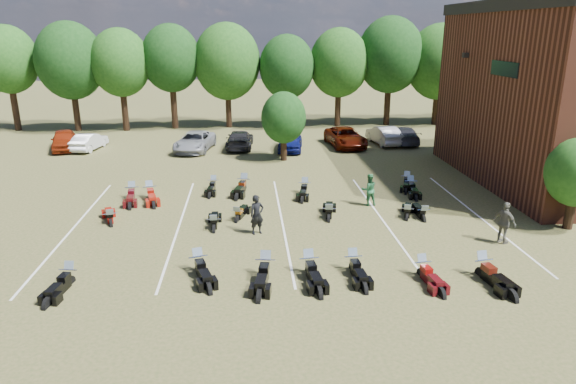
{
  "coord_description": "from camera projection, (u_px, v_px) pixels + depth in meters",
  "views": [
    {
      "loc": [
        -4.62,
        -20.64,
        9.01
      ],
      "look_at": [
        -2.62,
        4.0,
        1.2
      ],
      "focal_mm": 32.0,
      "sensor_mm": 36.0,
      "label": 1
    }
  ],
  "objects": [
    {
      "name": "motorcycle_5",
      "position": [
        481.0,
        276.0,
        19.66
      ],
      "size": [
        1.17,
        2.6,
        1.4
      ],
      "primitive_type": null,
      "rotation": [
        0.0,
        0.0,
        0.15
      ],
      "color": "black",
      "rests_on": "ground"
    },
    {
      "name": "motorcycle_4",
      "position": [
        309.0,
        274.0,
        19.87
      ],
      "size": [
        1.01,
        2.52,
        1.37
      ],
      "primitive_type": null,
      "rotation": [
        0.0,
        0.0,
        0.1
      ],
      "color": "black",
      "rests_on": "ground"
    },
    {
      "name": "ground",
      "position": [
        354.0,
        243.0,
        22.69
      ],
      "size": [
        160.0,
        160.0,
        0.0
      ],
      "primitive_type": "plane",
      "color": "brown",
      "rests_on": "ground"
    },
    {
      "name": "car_0",
      "position": [
        64.0,
        140.0,
        40.24
      ],
      "size": [
        3.03,
        4.89,
        1.55
      ],
      "primitive_type": "imported",
      "rotation": [
        0.0,
        0.0,
        0.28
      ],
      "color": "maroon",
      "rests_on": "ground"
    },
    {
      "name": "motorcycle_15",
      "position": [
        150.0,
        198.0,
        28.85
      ],
      "size": [
        1.4,
        2.57,
        1.36
      ],
      "primitive_type": null,
      "rotation": [
        0.0,
        0.0,
        0.27
      ],
      "color": "#99150B",
      "rests_on": "ground"
    },
    {
      "name": "motorcycle_12",
      "position": [
        407.0,
        219.0,
        25.59
      ],
      "size": [
        1.3,
        2.16,
        1.15
      ],
      "primitive_type": null,
      "rotation": [
        0.0,
        0.0,
        2.8
      ],
      "color": "black",
      "rests_on": "ground"
    },
    {
      "name": "motorcycle_13",
      "position": [
        423.0,
        221.0,
        25.42
      ],
      "size": [
        0.68,
        2.08,
        1.15
      ],
      "primitive_type": null,
      "rotation": [
        0.0,
        0.0,
        3.13
      ],
      "color": "black",
      "rests_on": "ground"
    },
    {
      "name": "car_6",
      "position": [
        345.0,
        137.0,
        41.44
      ],
      "size": [
        3.01,
        5.66,
        1.51
      ],
      "primitive_type": "imported",
      "rotation": [
        0.0,
        0.0,
        0.09
      ],
      "color": "#541204",
      "rests_on": "ground"
    },
    {
      "name": "car_7",
      "position": [
        404.0,
        135.0,
        42.54
      ],
      "size": [
        2.22,
        4.85,
        1.38
      ],
      "primitive_type": "imported",
      "rotation": [
        0.0,
        0.0,
        3.08
      ],
      "color": "#3D3D42",
      "rests_on": "ground"
    },
    {
      "name": "person_green",
      "position": [
        369.0,
        190.0,
        27.41
      ],
      "size": [
        0.92,
        0.76,
        1.74
      ],
      "primitive_type": "imported",
      "rotation": [
        0.0,
        0.0,
        3.26
      ],
      "color": "#26653A",
      "rests_on": "ground"
    },
    {
      "name": "motorcycle_17",
      "position": [
        244.0,
        190.0,
        30.27
      ],
      "size": [
        1.33,
        2.61,
        1.39
      ],
      "primitive_type": null,
      "rotation": [
        0.0,
        0.0,
        -0.22
      ],
      "color": "black",
      "rests_on": "ground"
    },
    {
      "name": "person_black",
      "position": [
        257.0,
        215.0,
        23.53
      ],
      "size": [
        0.8,
        0.67,
        1.86
      ],
      "primitive_type": "imported",
      "rotation": [
        0.0,
        0.0,
        0.4
      ],
      "color": "black",
      "rests_on": "ground"
    },
    {
      "name": "motorcycle_3",
      "position": [
        353.0,
        271.0,
        20.1
      ],
      "size": [
        0.87,
        2.34,
        1.28
      ],
      "primitive_type": null,
      "rotation": [
        0.0,
        0.0,
        0.06
      ],
      "color": "black",
      "rests_on": "ground"
    },
    {
      "name": "motorcycle_11",
      "position": [
        329.0,
        221.0,
        25.41
      ],
      "size": [
        1.11,
        2.38,
        1.28
      ],
      "primitive_type": null,
      "rotation": [
        0.0,
        0.0,
        2.97
      ],
      "color": "black",
      "rests_on": "ground"
    },
    {
      "name": "motorcycle_1",
      "position": [
        199.0,
        272.0,
        20.03
      ],
      "size": [
        1.42,
        2.52,
        1.34
      ],
      "primitive_type": null,
      "rotation": [
        0.0,
        0.0,
        0.29
      ],
      "color": "black",
      "rests_on": "ground"
    },
    {
      "name": "motorcycle_9",
      "position": [
        214.0,
        231.0,
        24.1
      ],
      "size": [
        0.71,
        2.15,
        1.19
      ],
      "primitive_type": null,
      "rotation": [
        0.0,
        0.0,
        3.15
      ],
      "color": "black",
      "rests_on": "ground"
    },
    {
      "name": "motorcycle_0",
      "position": [
        70.0,
        284.0,
        19.04
      ],
      "size": [
        1.04,
        2.3,
        1.24
      ],
      "primitive_type": null,
      "rotation": [
        0.0,
        0.0,
        -0.16
      ],
      "color": "black",
      "rests_on": "ground"
    },
    {
      "name": "tree_line",
      "position": [
        284.0,
        60.0,
        48.27
      ],
      "size": [
        56.0,
        6.0,
        9.79
      ],
      "color": "black",
      "rests_on": "ground"
    },
    {
      "name": "motorcycle_18",
      "position": [
        305.0,
        193.0,
        29.7
      ],
      "size": [
        1.17,
        2.42,
        1.29
      ],
      "primitive_type": null,
      "rotation": [
        0.0,
        0.0,
        -0.19
      ],
      "color": "black",
      "rests_on": "ground"
    },
    {
      "name": "motorcycle_7",
      "position": [
        111.0,
        225.0,
        24.81
      ],
      "size": [
        1.33,
        2.26,
        1.2
      ],
      "primitive_type": null,
      "rotation": [
        0.0,
        0.0,
        3.46
      ],
      "color": "maroon",
      "rests_on": "ground"
    },
    {
      "name": "car_3",
      "position": [
        240.0,
        139.0,
        40.82
      ],
      "size": [
        2.3,
        5.0,
        1.42
      ],
      "primitive_type": "imported",
      "rotation": [
        0.0,
        0.0,
        3.08
      ],
      "color": "black",
      "rests_on": "ground"
    },
    {
      "name": "person_grey",
      "position": [
        505.0,
        223.0,
        22.47
      ],
      "size": [
        0.94,
        1.19,
        1.89
      ],
      "primitive_type": "imported",
      "rotation": [
        0.0,
        0.0,
        2.08
      ],
      "color": "#5D5B50",
      "rests_on": "ground"
    },
    {
      "name": "motorcycle_6",
      "position": [
        422.0,
        276.0,
        19.67
      ],
      "size": [
        0.95,
        2.26,
        1.22
      ],
      "primitive_type": null,
      "rotation": [
        0.0,
        0.0,
        0.12
      ],
      "color": "#43090D",
      "rests_on": "ground"
    },
    {
      "name": "young_tree_midfield",
      "position": [
        284.0,
        118.0,
        36.33
      ],
      "size": [
        3.2,
        3.2,
        4.7
      ],
      "color": "black",
      "rests_on": "ground"
    },
    {
      "name": "motorcycle_2",
      "position": [
        266.0,
        276.0,
        19.69
      ],
      "size": [
        1.19,
        2.61,
        1.4
      ],
      "primitive_type": null,
      "rotation": [
        0.0,
        0.0,
        -0.16
      ],
      "color": "black",
      "rests_on": "ground"
    },
    {
      "name": "motorcycle_20",
      "position": [
        406.0,
        186.0,
        31.11
      ],
      "size": [
        1.37,
        2.32,
        1.23
      ],
      "primitive_type": null,
      "rotation": [
        0.0,
        0.0,
        -0.33
      ],
      "color": "black",
      "rests_on": "ground"
    },
    {
      "name": "car_5",
      "position": [
        384.0,
        135.0,
        42.36
      ],
      "size": [
        2.18,
        4.73,
        1.5
      ],
      "primitive_type": "imported",
      "rotation": [
        0.0,
        0.0,
        3.27
      ],
      "color": "#9E9E9A",
      "rests_on": "ground"
    },
    {
      "name": "motorcycle_19",
      "position": [
        410.0,
        191.0,
        30.04
      ],
      "size": [
        1.02,
        2.39,
        1.29
      ],
      "primitive_type": null,
      "rotation": [
        0.0,
        0.0,
        -0.12
      ],
      "color": "black",
      "rests_on": "ground"
    },
    {
      "name": "car_4",
      "position": [
        290.0,
        141.0,
        40.12
      ],
      "size": [
        2.38,
        4.68,
        1.53
      ],
      "primitive_type": "imported",
      "rotation": [
        0.0,
        0.0,
        -0.13
      ],
      "color": "#0C1257",
      "rests_on": "ground"
    },
    {
      "name": "parking_lines",
      "position": [
        282.0,
        221.0,
        25.31
      ],
      "size": [
        20.1,
        14.0,
        0.01
      ],
      "color": "silver",
      "rests_on": "ground"
    },
    {
      "name": "motorcycle_16",
      "position": [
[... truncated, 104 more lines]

